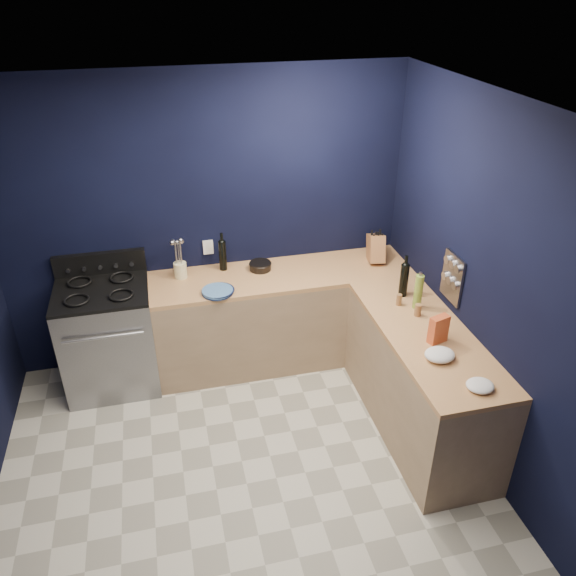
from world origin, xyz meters
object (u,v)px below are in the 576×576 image
object	(u,v)px
gas_range	(110,339)
utensil_crock	(180,270)
knife_block	(376,248)
plate_stack	(217,291)
crouton_bag	(439,329)

from	to	relation	value
gas_range	utensil_crock	size ratio (longest dim) A/B	6.63
gas_range	knife_block	size ratio (longest dim) A/B	3.74
plate_stack	knife_block	bearing A→B (deg)	9.72
plate_stack	utensil_crock	size ratio (longest dim) A/B	1.85
gas_range	plate_stack	distance (m)	1.06
gas_range	crouton_bag	xyz separation A→B (m)	(2.38, -1.25, 0.54)
plate_stack	gas_range	bearing A→B (deg)	168.12
plate_stack	knife_block	distance (m)	1.51
utensil_crock	plate_stack	bearing A→B (deg)	-52.15
gas_range	crouton_bag	distance (m)	2.75
utensil_crock	crouton_bag	distance (m)	2.22
utensil_crock	knife_block	xyz separation A→B (m)	(1.75, -0.10, 0.05)
plate_stack	utensil_crock	distance (m)	0.45
utensil_crock	gas_range	bearing A→B (deg)	-167.05
plate_stack	crouton_bag	distance (m)	1.79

